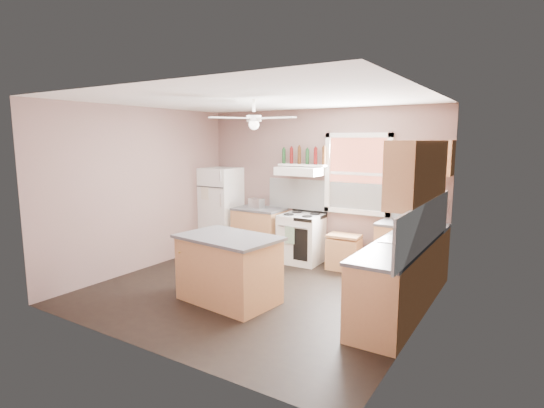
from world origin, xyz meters
The scene contains 32 objects.
floor centered at (0.00, 0.00, 0.00)m, with size 4.50×4.50×0.00m, color black.
ceiling centered at (0.00, 0.00, 2.70)m, with size 4.50×4.50×0.00m, color white.
wall_back centered at (0.00, 2.02, 1.35)m, with size 4.50×0.05×2.70m, color #765952.
wall_right centered at (2.27, 0.00, 1.35)m, with size 0.05×4.00×2.70m, color #765952.
wall_left centered at (-2.27, 0.00, 1.35)m, with size 0.05×4.00×2.70m, color #765952.
backsplash_back centered at (0.45, 1.99, 1.18)m, with size 2.90×0.03×0.55m, color white.
backsplash_right centered at (2.23, 0.30, 1.18)m, with size 0.03×2.60×0.55m, color white.
window_view centered at (0.75, 1.98, 1.60)m, with size 1.00×0.02×1.20m, color brown.
window_frame centered at (0.75, 1.96, 1.60)m, with size 1.16×0.07×1.36m, color white.
refrigerator centered at (-1.95, 1.66, 0.81)m, with size 0.69×0.67×1.62m, color white.
base_cabinet_left centered at (-1.06, 1.70, 0.43)m, with size 0.90×0.60×0.86m, color #B37A4A.
counter_left centered at (-1.06, 1.70, 0.88)m, with size 0.92×0.62×0.04m, color #4A4A4C.
toaster centered at (-1.10, 1.67, 0.99)m, with size 0.28×0.16×0.18m, color silver.
stove centered at (-0.15, 1.70, 0.43)m, with size 0.70×0.64×0.86m, color white.
range_hood centered at (-0.23, 1.75, 1.62)m, with size 0.78×0.50×0.14m, color white.
bottle_shelf centered at (-0.23, 1.87, 1.72)m, with size 0.90×0.26×0.03m, color white.
cart centered at (0.66, 1.68, 0.27)m, with size 0.53×0.36×0.53m, color #B37A4A.
base_cabinet_corner centered at (1.75, 1.70, 0.43)m, with size 1.00×0.60×0.86m, color #B37A4A.
base_cabinet_right centered at (1.95, 0.30, 0.43)m, with size 0.60×2.20×0.86m, color #B37A4A.
counter_corner centered at (1.75, 1.70, 0.88)m, with size 1.02×0.62×0.04m, color #4A4A4C.
counter_right centered at (1.94, 0.30, 0.88)m, with size 0.62×2.22×0.04m, color #4A4A4C.
sink centered at (1.94, 0.50, 0.90)m, with size 0.55×0.45×0.03m, color silver.
faucet centered at (2.10, 0.50, 0.97)m, with size 0.03×0.03×0.14m, color silver.
upper_cabinet_right centered at (2.08, 0.50, 1.78)m, with size 0.33×1.80×0.76m, color #B37A4A.
upper_cabinet_corner centered at (1.95, 1.83, 1.90)m, with size 0.60×0.33×0.52m, color #B37A4A.
paper_towel centered at (2.07, 1.86, 1.25)m, with size 0.12×0.12×0.26m, color white.
island centered at (-0.11, -0.46, 0.43)m, with size 1.26×0.80×0.86m, color #B37A4A.
island_top centered at (-0.11, -0.46, 0.88)m, with size 1.33×0.87×0.04m, color #4A4A4C.
ceiling_fan_hub centered at (0.00, 0.00, 2.45)m, with size 0.20×0.20×0.08m, color white.
soap_bottle centered at (2.00, 0.43, 1.02)m, with size 0.09×0.10×0.25m, color silver.
red_caddy centered at (2.02, 0.83, 0.95)m, with size 0.18×0.12×0.10m, color #A7110E.
wine_bottles centered at (-0.22, 1.87, 1.88)m, with size 0.86×0.06×0.31m.
Camera 1 is at (3.30, -4.81, 2.17)m, focal length 28.00 mm.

